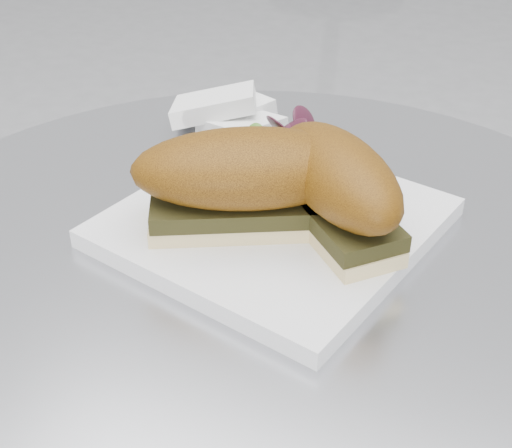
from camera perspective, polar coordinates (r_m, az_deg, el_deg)
The scene contains 5 objects.
plate at distance 0.60m, azimuth 1.44°, elevation 0.14°, with size 0.24×0.24×0.02m, color white.
sandwich_left at distance 0.56m, azimuth -0.59°, elevation 3.71°, with size 0.20×0.16×0.08m.
sandwich_right at distance 0.55m, azimuth 6.52°, elevation 3.13°, with size 0.16×0.16×0.08m.
salad at distance 0.65m, azimuth 1.92°, elevation 6.21°, with size 0.09×0.09×0.05m, color #518C2E, non-canonical shape.
napkin at distance 0.76m, azimuth -2.24°, elevation 7.91°, with size 0.12×0.12×0.02m, color white, non-canonical shape.
Camera 1 is at (0.17, -0.42, 1.07)m, focal length 50.00 mm.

